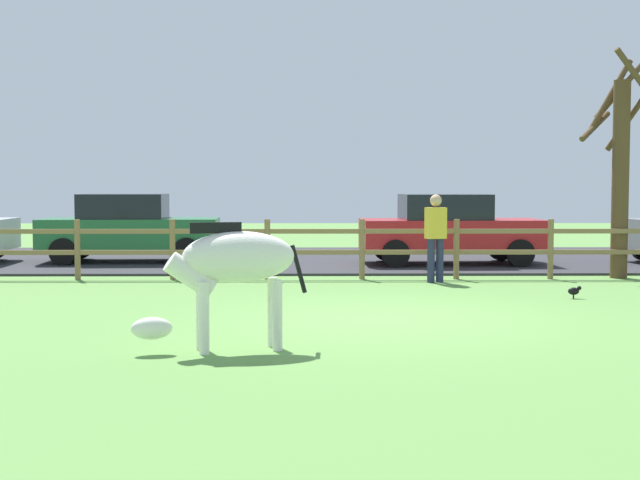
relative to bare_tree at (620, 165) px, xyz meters
The scene contains 9 objects.
ground_plane 7.54m from the bare_tree, 133.68° to the right, with size 60.00×60.00×0.00m, color #5B8C42.
parking_asphalt 6.80m from the bare_tree, 140.66° to the left, with size 28.00×7.40×0.05m, color #2D2D33.
paddock_fence 5.28m from the bare_tree, behind, with size 21.99×0.11×1.16m.
bare_tree is the anchor object (origin of this frame).
zebra 10.32m from the bare_tree, 132.42° to the right, with size 1.91×0.76×1.41m.
crow_on_grass 4.21m from the bare_tree, 119.72° to the right, with size 0.21×0.10×0.20m.
parked_car_green 10.78m from the bare_tree, 162.68° to the left, with size 4.07×2.02×1.56m.
parked_car_red 4.10m from the bare_tree, 139.16° to the left, with size 4.06×1.99×1.56m.
visitor_near_fence 4.01m from the bare_tree, 167.83° to the right, with size 0.41×0.32×1.64m.
Camera 1 is at (-1.06, -11.95, 1.82)m, focal length 49.62 mm.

